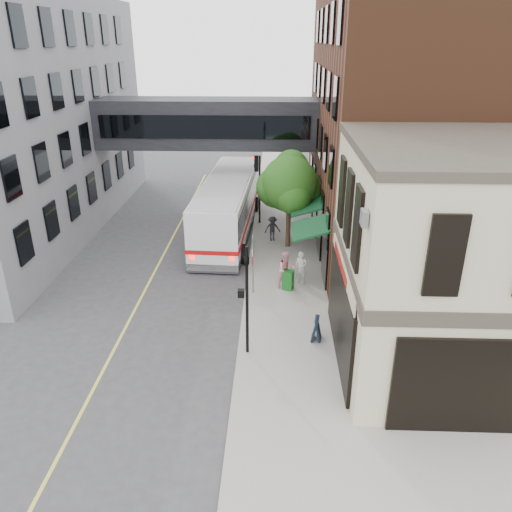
# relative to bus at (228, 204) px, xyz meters

# --- Properties ---
(ground) EXTENTS (120.00, 120.00, 0.00)m
(ground) POSITION_rel_bus_xyz_m (1.54, -15.49, -1.93)
(ground) COLOR #38383A
(ground) RESTS_ON ground
(sidewalk_main) EXTENTS (4.00, 60.00, 0.15)m
(sidewalk_main) POSITION_rel_bus_xyz_m (3.54, -1.49, -1.85)
(sidewalk_main) COLOR gray
(sidewalk_main) RESTS_ON ground
(corner_building) EXTENTS (10.19, 8.12, 8.45)m
(corner_building) POSITION_rel_bus_xyz_m (10.52, -13.49, 2.29)
(corner_building) COLOR beige
(corner_building) RESTS_ON ground
(brick_building) EXTENTS (13.76, 18.00, 14.00)m
(brick_building) POSITION_rel_bus_xyz_m (11.52, -0.49, 5.06)
(brick_building) COLOR #4A2817
(brick_building) RESTS_ON ground
(skyway_bridge) EXTENTS (14.00, 3.18, 3.00)m
(skyway_bridge) POSITION_rel_bus_xyz_m (-1.46, 2.51, 4.57)
(skyway_bridge) COLOR black
(skyway_bridge) RESTS_ON ground
(traffic_signal_near) EXTENTS (0.44, 0.22, 4.60)m
(traffic_signal_near) POSITION_rel_bus_xyz_m (1.91, -13.49, 1.06)
(traffic_signal_near) COLOR black
(traffic_signal_near) RESTS_ON sidewalk_main
(traffic_signal_far) EXTENTS (0.53, 0.28, 4.50)m
(traffic_signal_far) POSITION_rel_bus_xyz_m (1.80, 1.51, 1.41)
(traffic_signal_far) COLOR black
(traffic_signal_far) RESTS_ON sidewalk_main
(street_sign_pole) EXTENTS (0.08, 0.75, 3.00)m
(street_sign_pole) POSITION_rel_bus_xyz_m (1.93, -8.49, 0.01)
(street_sign_pole) COLOR gray
(street_sign_pole) RESTS_ON sidewalk_main
(street_tree) EXTENTS (3.80, 3.20, 5.60)m
(street_tree) POSITION_rel_bus_xyz_m (3.74, -2.27, 1.99)
(street_tree) COLOR #382619
(street_tree) RESTS_ON sidewalk_main
(lane_marking) EXTENTS (0.12, 40.00, 0.01)m
(lane_marking) POSITION_rel_bus_xyz_m (-3.46, -5.49, -1.92)
(lane_marking) COLOR #D8CC4C
(lane_marking) RESTS_ON ground
(bus) EXTENTS (3.58, 12.89, 3.44)m
(bus) POSITION_rel_bus_xyz_m (0.00, 0.00, 0.00)
(bus) COLOR white
(bus) RESTS_ON ground
(pedestrian_a) EXTENTS (0.69, 0.54, 1.68)m
(pedestrian_a) POSITION_rel_bus_xyz_m (4.29, -7.36, -0.93)
(pedestrian_a) COLOR silver
(pedestrian_a) RESTS_ON sidewalk_main
(pedestrian_b) EXTENTS (1.12, 1.02, 1.87)m
(pedestrian_b) POSITION_rel_bus_xyz_m (3.55, -7.84, -0.84)
(pedestrian_b) COLOR pink
(pedestrian_b) RESTS_ON sidewalk_main
(pedestrian_c) EXTENTS (1.09, 0.78, 1.53)m
(pedestrian_c) POSITION_rel_bus_xyz_m (2.82, -1.63, -1.01)
(pedestrian_c) COLOR black
(pedestrian_c) RESTS_ON sidewalk_main
(newspaper_box) EXTENTS (0.61, 0.57, 0.98)m
(newspaper_box) POSITION_rel_bus_xyz_m (3.64, -8.06, -1.28)
(newspaper_box) COLOR #155C1B
(newspaper_box) RESTS_ON sidewalk_main
(sandwich_board) EXTENTS (0.46, 0.63, 1.03)m
(sandwich_board) POSITION_rel_bus_xyz_m (4.71, -12.52, -1.26)
(sandwich_board) COLOR black
(sandwich_board) RESTS_ON sidewalk_main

